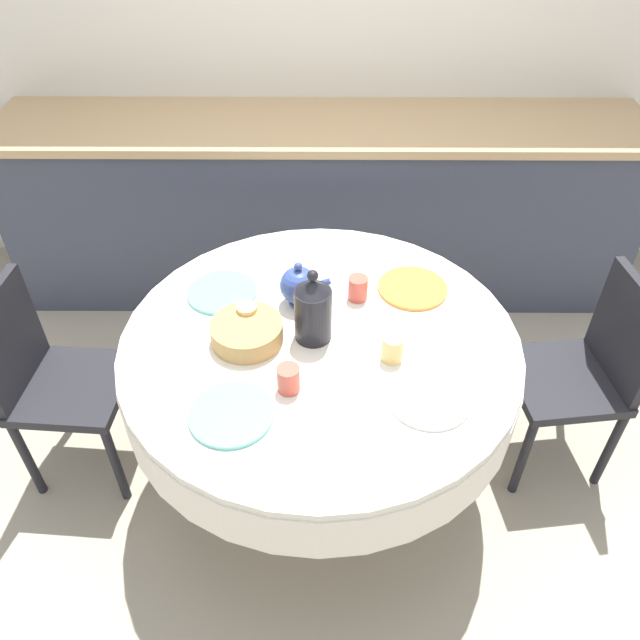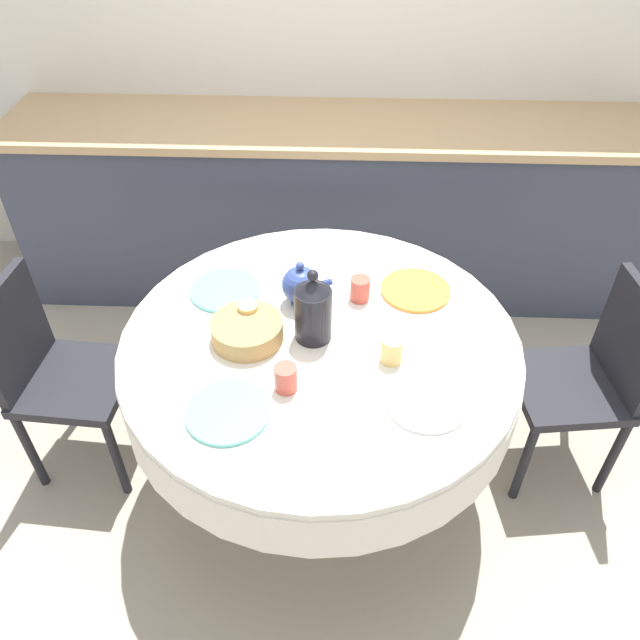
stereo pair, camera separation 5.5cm
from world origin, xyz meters
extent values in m
plane|color=#9E937F|center=(0.00, 0.00, 0.00)|extent=(12.00, 12.00, 0.00)
cube|color=silver|center=(0.00, 1.68, 1.30)|extent=(7.00, 0.05, 2.60)
cube|color=#383D4C|center=(0.00, 1.35, 0.46)|extent=(3.20, 0.60, 0.91)
cube|color=tan|center=(0.00, 1.35, 0.93)|extent=(3.24, 0.64, 0.04)
cylinder|color=brown|center=(0.00, 0.00, 0.02)|extent=(0.44, 0.44, 0.04)
cylinder|color=brown|center=(0.00, 0.00, 0.30)|extent=(0.11, 0.11, 0.52)
cylinder|color=silver|center=(0.00, 0.00, 0.65)|extent=(1.37, 1.37, 0.18)
cylinder|color=silver|center=(0.00, 0.00, 0.76)|extent=(1.36, 1.36, 0.03)
cube|color=black|center=(0.95, 0.12, 0.44)|extent=(0.45, 0.45, 0.04)
cube|color=black|center=(1.13, 0.14, 0.67)|extent=(0.08, 0.38, 0.42)
cylinder|color=black|center=(0.79, -0.08, 0.21)|extent=(0.04, 0.04, 0.42)
cylinder|color=black|center=(0.75, 0.27, 0.21)|extent=(0.04, 0.04, 0.42)
cylinder|color=black|center=(1.14, -0.04, 0.21)|extent=(0.04, 0.04, 0.42)
cylinder|color=black|center=(1.10, 0.31, 0.21)|extent=(0.04, 0.04, 0.42)
cube|color=black|center=(-0.95, 0.07, 0.44)|extent=(0.43, 0.43, 0.04)
cube|color=black|center=(-1.13, 0.08, 0.67)|extent=(0.06, 0.38, 0.42)
cylinder|color=black|center=(-0.76, 0.23, 0.21)|extent=(0.04, 0.04, 0.42)
cylinder|color=black|center=(-0.79, -0.12, 0.21)|extent=(0.04, 0.04, 0.42)
cylinder|color=black|center=(-1.11, 0.26, 0.21)|extent=(0.04, 0.04, 0.42)
cylinder|color=black|center=(-1.14, -0.10, 0.21)|extent=(0.04, 0.04, 0.42)
cylinder|color=#60BCB7|center=(-0.26, -0.35, 0.78)|extent=(0.26, 0.26, 0.01)
cylinder|color=#CC4C3D|center=(-0.10, -0.24, 0.82)|extent=(0.07, 0.07, 0.09)
cylinder|color=white|center=(0.34, -0.28, 0.78)|extent=(0.26, 0.26, 0.01)
cylinder|color=#DBB766|center=(0.24, -0.10, 0.82)|extent=(0.07, 0.07, 0.09)
cylinder|color=#60BCB7|center=(-0.36, 0.24, 0.78)|extent=(0.26, 0.26, 0.01)
cylinder|color=#DBB766|center=(-0.25, 0.06, 0.82)|extent=(0.07, 0.07, 0.09)
cylinder|color=orange|center=(0.34, 0.27, 0.78)|extent=(0.26, 0.26, 0.01)
cylinder|color=#CC4C3D|center=(0.14, 0.22, 0.82)|extent=(0.07, 0.07, 0.09)
cylinder|color=black|center=(-0.02, 0.01, 0.87)|extent=(0.13, 0.13, 0.19)
cone|color=black|center=(-0.02, 0.01, 0.99)|extent=(0.11, 0.11, 0.04)
sphere|color=black|center=(-0.02, 0.01, 1.03)|extent=(0.04, 0.04, 0.04)
cylinder|color=#33478E|center=(-0.08, 0.19, 0.78)|extent=(0.08, 0.08, 0.01)
sphere|color=#33478E|center=(-0.08, 0.19, 0.85)|extent=(0.14, 0.14, 0.14)
cylinder|color=#33478E|center=(0.00, 0.19, 0.86)|extent=(0.08, 0.02, 0.05)
sphere|color=#33478E|center=(-0.08, 0.19, 0.93)|extent=(0.03, 0.03, 0.03)
cylinder|color=#AD844C|center=(-0.25, -0.01, 0.81)|extent=(0.24, 0.24, 0.07)
camera|label=1|loc=(0.01, -1.56, 2.21)|focal=35.00mm
camera|label=2|loc=(0.06, -1.56, 2.21)|focal=35.00mm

